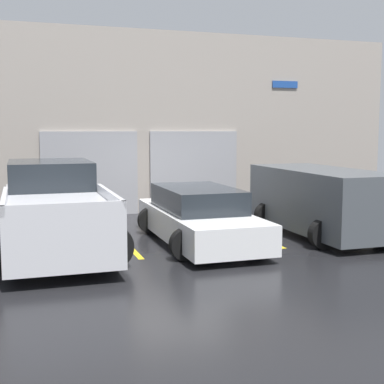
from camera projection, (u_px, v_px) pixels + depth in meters
name	position (u px, v px, depth m)	size (l,w,h in m)	color
ground_plane	(178.00, 230.00, 13.57)	(28.00, 28.00, 0.00)	black
shophouse_building	(147.00, 124.00, 16.37)	(16.41, 0.68, 5.50)	#9E9389
pickup_truck	(54.00, 210.00, 11.20)	(2.57, 5.28, 1.82)	silver
sedan_white	(198.00, 217.00, 11.96)	(2.15, 4.65, 1.25)	white
sedan_side	(321.00, 200.00, 12.86)	(2.19, 4.40, 1.59)	#474C51
parking_stripe_left	(131.00, 248.00, 11.52)	(0.12, 2.20, 0.01)	gold
parking_stripe_centre	(262.00, 239.00, 12.47)	(0.12, 2.20, 0.01)	gold
parking_stripe_right	(375.00, 231.00, 13.43)	(0.12, 2.20, 0.01)	gold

